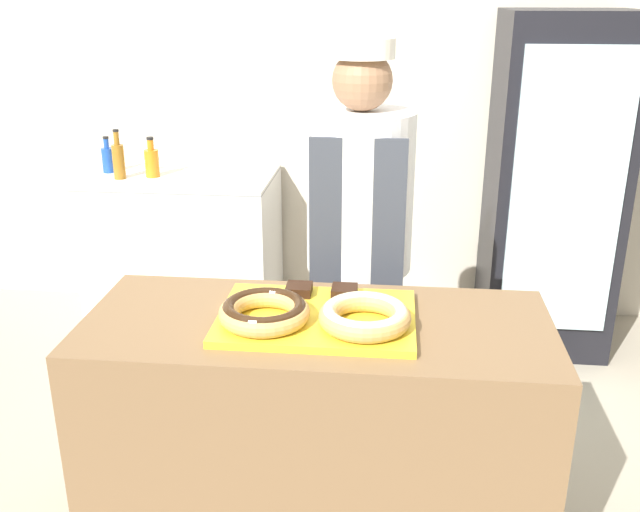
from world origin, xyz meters
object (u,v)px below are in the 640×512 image
brownie_back_right (344,291)px  bottle_orange (152,162)px  donut_light_glaze (365,315)px  chest_freezer (186,250)px  baker_person (359,251)px  bottle_blue (108,159)px  beverage_fridge (553,187)px  donut_chocolate_glaze (264,311)px  serving_tray (317,318)px  brownie_back_left (299,289)px  bottle_amber (119,160)px

brownie_back_right → bottle_orange: (-1.16, 1.54, 0.05)m
donut_light_glaze → chest_freezer: 2.18m
bottle_orange → baker_person: bearing=-41.3°
bottle_blue → bottle_orange: bearing=-14.6°
beverage_fridge → chest_freezer: size_ratio=1.73×
donut_light_glaze → brownie_back_right: bearing=109.3°
donut_chocolate_glaze → baker_person: bearing=70.9°
donut_light_glaze → bottle_orange: bearing=125.1°
chest_freezer → serving_tray: bearing=-61.5°
serving_tray → chest_freezer: bearing=118.5°
donut_light_glaze → brownie_back_left: donut_light_glaze is taller
serving_tray → brownie_back_right: size_ratio=7.29×
donut_chocolate_glaze → beverage_fridge: bearing=56.1°
brownie_back_right → bottle_blue: bottle_blue is taller
brownie_back_right → baker_person: bearing=87.5°
brownie_back_left → beverage_fridge: 1.95m
donut_light_glaze → chest_freezer: size_ratio=0.27×
baker_person → bottle_blue: bearing=142.7°
brownie_back_right → chest_freezer: brownie_back_right is taller
chest_freezer → bottle_blue: bearing=177.8°
baker_person → donut_chocolate_glaze: bearing=-109.1°
donut_light_glaze → beverage_fridge: size_ratio=0.16×
serving_tray → brownie_back_right: brownie_back_right is taller
serving_tray → brownie_back_left: brownie_back_left is taller
serving_tray → bottle_amber: bearing=127.4°
serving_tray → chest_freezer: (-0.95, 1.75, -0.45)m
bottle_orange → bottle_amber: 0.17m
chest_freezer → bottle_orange: 0.55m
beverage_fridge → chest_freezer: 2.06m
donut_chocolate_glaze → bottle_blue: bearing=123.5°
baker_person → chest_freezer: 1.57m
donut_chocolate_glaze → brownie_back_right: donut_chocolate_glaze is taller
donut_light_glaze → beverage_fridge: bearing=63.3°
donut_light_glaze → brownie_back_left: bearing=136.1°
brownie_back_right → donut_chocolate_glaze: bearing=-136.1°
chest_freezer → bottle_blue: (-0.41, 0.02, 0.52)m
donut_chocolate_glaze → bottle_orange: bearing=118.0°
donut_chocolate_glaze → brownie_back_left: donut_chocolate_glaze is taller
bottle_amber → brownie_back_right: bearing=-48.2°
chest_freezer → bottle_orange: size_ratio=4.70×
brownie_back_left → beverage_fridge: beverage_fridge is taller
brownie_back_left → bottle_blue: size_ratio=0.42×
brownie_back_right → bottle_blue: (-1.44, 1.61, 0.05)m
serving_tray → brownie_back_right: (0.08, 0.15, 0.03)m
beverage_fridge → brownie_back_left: bearing=-125.6°
serving_tray → donut_light_glaze: bearing=-24.3°
donut_light_glaze → beverage_fridge: (0.91, 1.81, -0.06)m
baker_person → bottle_orange: size_ratio=7.82×
donut_chocolate_glaze → chest_freezer: 2.04m
donut_light_glaze → bottle_amber: 2.20m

